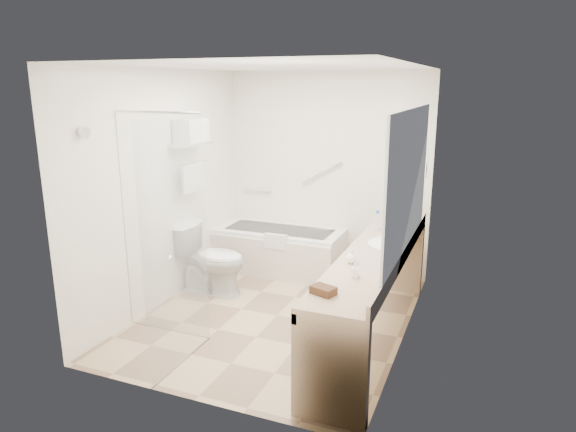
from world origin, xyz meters
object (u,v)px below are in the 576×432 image
at_px(amenity_basket, 323,290).
at_px(water_bottle_left, 386,213).
at_px(bathtub, 279,250).
at_px(toilet, 211,259).
at_px(vanity_counter, 373,276).

height_order(amenity_basket, water_bottle_left, water_bottle_left).
height_order(bathtub, toilet, toilet).
relative_size(vanity_counter, toilet, 3.32).
bearing_deg(vanity_counter, bathtub, 137.65).
height_order(bathtub, amenity_basket, amenity_basket).
xyz_separation_m(vanity_counter, toilet, (-1.97, 0.45, -0.24)).
xyz_separation_m(amenity_basket, water_bottle_left, (-0.01, 2.28, 0.05)).
relative_size(bathtub, vanity_counter, 0.59).
bearing_deg(water_bottle_left, amenity_basket, -89.86).
xyz_separation_m(bathtub, water_bottle_left, (1.37, -0.14, 0.66)).
bearing_deg(vanity_counter, water_bottle_left, 96.93).
height_order(vanity_counter, toilet, vanity_counter).
bearing_deg(bathtub, amenity_basket, -60.36).
bearing_deg(vanity_counter, amenity_basket, -98.08).
distance_m(toilet, amenity_basket, 2.40).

